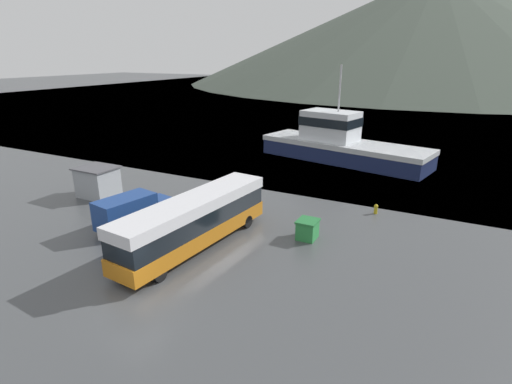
# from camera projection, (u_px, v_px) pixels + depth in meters

# --- Properties ---
(ground_plane) EXTENTS (400.00, 400.00, 0.00)m
(ground_plane) POSITION_uv_depth(u_px,v_px,m) (134.00, 300.00, 19.97)
(ground_plane) COLOR #424447
(water_surface) EXTENTS (240.00, 240.00, 0.00)m
(water_surface) POSITION_uv_depth(u_px,v_px,m) (424.00, 91.00, 136.22)
(water_surface) COLOR slate
(water_surface) RESTS_ON ground
(hill_backdrop) EXTENTS (204.94, 204.94, 44.11)m
(hill_backdrop) POSITION_uv_depth(u_px,v_px,m) (433.00, 28.00, 168.28)
(hill_backdrop) COLOR #424C42
(hill_backdrop) RESTS_ON ground
(tour_bus) EXTENTS (3.60, 12.29, 3.28)m
(tour_bus) POSITION_uv_depth(u_px,v_px,m) (195.00, 220.00, 24.94)
(tour_bus) COLOR #B26614
(tour_bus) RESTS_ON ground
(delivery_van) EXTENTS (3.00, 6.05, 2.38)m
(delivery_van) POSITION_uv_depth(u_px,v_px,m) (133.00, 210.00, 27.99)
(delivery_van) COLOR navy
(delivery_van) RESTS_ON ground
(fishing_boat) EXTENTS (20.05, 9.39, 10.59)m
(fishing_boat) POSITION_uv_depth(u_px,v_px,m) (340.00, 143.00, 45.78)
(fishing_boat) COLOR #19234C
(fishing_boat) RESTS_ON water_surface
(storage_bin) EXTENTS (1.32, 1.45, 1.32)m
(storage_bin) POSITION_uv_depth(u_px,v_px,m) (307.00, 229.00, 26.42)
(storage_bin) COLOR #287F3D
(storage_bin) RESTS_ON ground
(dock_kiosk) EXTENTS (3.24, 2.78, 2.57)m
(dock_kiosk) POSITION_uv_depth(u_px,v_px,m) (98.00, 182.00, 34.24)
(dock_kiosk) COLOR #93999E
(dock_kiosk) RESTS_ON ground
(small_boat) EXTENTS (7.23, 2.95, 0.94)m
(small_boat) POSITION_uv_depth(u_px,v_px,m) (304.00, 143.00, 52.92)
(small_boat) COLOR #19234C
(small_boat) RESTS_ON water_surface
(mooring_bollard) EXTENTS (0.31, 0.31, 0.76)m
(mooring_bollard) POSITION_uv_depth(u_px,v_px,m) (376.00, 209.00, 30.65)
(mooring_bollard) COLOR #B29919
(mooring_bollard) RESTS_ON ground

